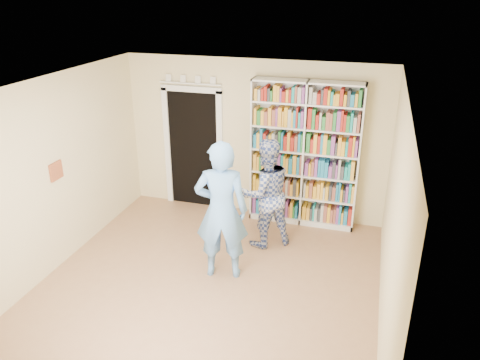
% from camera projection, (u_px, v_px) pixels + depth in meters
% --- Properties ---
extents(floor, '(5.00, 5.00, 0.00)m').
position_uv_depth(floor, '(205.00, 290.00, 6.27)').
color(floor, '#9B6C4B').
rests_on(floor, ground).
extents(ceiling, '(5.00, 5.00, 0.00)m').
position_uv_depth(ceiling, '(198.00, 90.00, 5.22)').
color(ceiling, white).
rests_on(ceiling, wall_back).
extents(wall_back, '(4.50, 0.00, 4.50)m').
position_uv_depth(wall_back, '(254.00, 139.00, 7.95)').
color(wall_back, beige).
rests_on(wall_back, floor).
extents(wall_left, '(0.00, 5.00, 5.00)m').
position_uv_depth(wall_left, '(46.00, 179.00, 6.33)').
color(wall_left, beige).
rests_on(wall_left, floor).
extents(wall_right, '(0.00, 5.00, 5.00)m').
position_uv_depth(wall_right, '(392.00, 224.00, 5.16)').
color(wall_right, beige).
rests_on(wall_right, floor).
extents(bookshelf, '(1.76, 0.33, 2.43)m').
position_uv_depth(bookshelf, '(304.00, 154.00, 7.63)').
color(bookshelf, white).
rests_on(bookshelf, floor).
extents(doorway, '(1.10, 0.08, 2.43)m').
position_uv_depth(doorway, '(193.00, 143.00, 8.29)').
color(doorway, black).
rests_on(doorway, floor).
extents(wall_art, '(0.03, 0.25, 0.25)m').
position_uv_depth(wall_art, '(56.00, 171.00, 6.48)').
color(wall_art, brown).
rests_on(wall_art, wall_left).
extents(man_blue, '(0.81, 0.62, 1.98)m').
position_uv_depth(man_blue, '(222.00, 211.00, 6.26)').
color(man_blue, '#629ADB').
rests_on(man_blue, floor).
extents(man_plaid, '(1.06, 1.02, 1.73)m').
position_uv_depth(man_plaid, '(265.00, 193.00, 7.08)').
color(man_plaid, '#2F4592').
rests_on(man_plaid, floor).
extents(paper_sheet, '(0.21, 0.04, 0.30)m').
position_uv_depth(paper_sheet, '(269.00, 189.00, 6.86)').
color(paper_sheet, white).
rests_on(paper_sheet, man_plaid).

